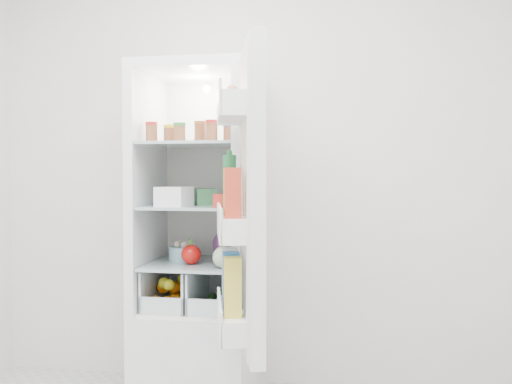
% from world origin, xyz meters
% --- Properties ---
extents(room_walls, '(3.02, 3.02, 2.61)m').
position_xyz_m(room_walls, '(0.00, 0.00, 1.59)').
color(room_walls, white).
rests_on(room_walls, ground).
extents(refrigerator, '(0.60, 0.60, 1.80)m').
position_xyz_m(refrigerator, '(-0.20, 1.25, 0.67)').
color(refrigerator, silver).
rests_on(refrigerator, ground).
extents(shelf_low, '(0.49, 0.53, 0.01)m').
position_xyz_m(shelf_low, '(-0.20, 1.19, 0.74)').
color(shelf_low, '#9DB3B8').
rests_on(shelf_low, refrigerator).
extents(shelf_mid, '(0.49, 0.53, 0.02)m').
position_xyz_m(shelf_mid, '(-0.20, 1.19, 1.05)').
color(shelf_mid, '#9DB3B8').
rests_on(shelf_mid, refrigerator).
extents(shelf_top, '(0.49, 0.53, 0.02)m').
position_xyz_m(shelf_top, '(-0.20, 1.19, 1.38)').
color(shelf_top, '#9DB3B8').
rests_on(shelf_top, refrigerator).
extents(crisper_left, '(0.23, 0.46, 0.22)m').
position_xyz_m(crisper_left, '(-0.32, 1.19, 0.61)').
color(crisper_left, silver).
rests_on(crisper_left, refrigerator).
extents(crisper_right, '(0.23, 0.46, 0.22)m').
position_xyz_m(crisper_right, '(-0.08, 1.19, 0.61)').
color(crisper_right, silver).
rests_on(crisper_right, refrigerator).
extents(condiment_jars, '(0.46, 0.16, 0.08)m').
position_xyz_m(condiment_jars, '(-0.20, 1.07, 1.43)').
color(condiment_jars, '#B21919').
rests_on(condiment_jars, shelf_top).
extents(squeeze_bottle, '(0.06, 0.06, 0.16)m').
position_xyz_m(squeeze_bottle, '(-0.04, 1.26, 1.47)').
color(squeeze_bottle, silver).
rests_on(squeeze_bottle, shelf_top).
extents(tub_white, '(0.18, 0.18, 0.10)m').
position_xyz_m(tub_white, '(-0.28, 1.04, 1.11)').
color(tub_white, white).
rests_on(tub_white, shelf_mid).
extents(tin_red, '(0.13, 0.13, 0.07)m').
position_xyz_m(tin_red, '(-0.01, 0.97, 1.09)').
color(tin_red, red).
rests_on(tin_red, shelf_mid).
extents(foil_tray, '(0.17, 0.15, 0.04)m').
position_xyz_m(foil_tray, '(-0.21, 1.37, 1.08)').
color(foil_tray, silver).
rests_on(foil_tray, shelf_mid).
extents(tub_green, '(0.16, 0.18, 0.09)m').
position_xyz_m(tub_green, '(-0.16, 1.22, 1.10)').
color(tub_green, '#3C8550').
rests_on(tub_green, shelf_mid).
extents(red_cabbage, '(0.17, 0.17, 0.17)m').
position_xyz_m(red_cabbage, '(-0.05, 1.28, 0.83)').
color(red_cabbage, '#5A2162').
rests_on(red_cabbage, shelf_low).
extents(bell_pepper, '(0.10, 0.10, 0.10)m').
position_xyz_m(bell_pepper, '(-0.21, 1.11, 0.80)').
color(bell_pepper, red).
rests_on(bell_pepper, shelf_low).
extents(mushroom_bowl, '(0.18, 0.18, 0.08)m').
position_xyz_m(mushroom_bowl, '(-0.28, 1.23, 0.79)').
color(mushroom_bowl, '#93CBDC').
rests_on(mushroom_bowl, shelf_low).
extents(salad_bag, '(0.11, 0.11, 0.11)m').
position_xyz_m(salad_bag, '(-0.02, 1.03, 0.80)').
color(salad_bag, '#ABCA97').
rests_on(salad_bag, shelf_low).
extents(citrus_pile, '(0.20, 0.31, 0.16)m').
position_xyz_m(citrus_pile, '(-0.32, 1.16, 0.58)').
color(citrus_pile, orange).
rests_on(citrus_pile, refrigerator).
extents(veg_pile, '(0.16, 0.30, 0.10)m').
position_xyz_m(veg_pile, '(-0.07, 1.18, 0.56)').
color(veg_pile, '#1C4D19').
rests_on(veg_pile, refrigerator).
extents(fridge_door, '(0.30, 0.60, 1.30)m').
position_xyz_m(fridge_door, '(0.18, 0.62, 1.09)').
color(fridge_door, silver).
rests_on(fridge_door, refrigerator).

